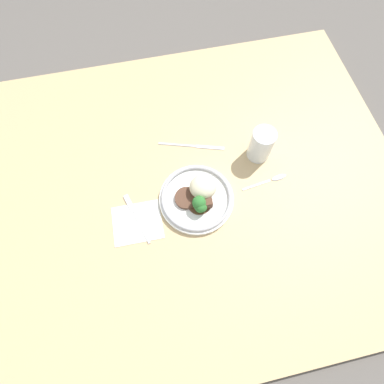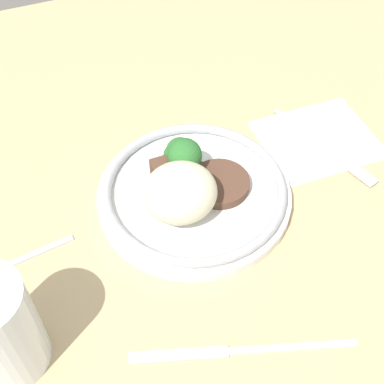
{
  "view_description": "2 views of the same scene",
  "coord_description": "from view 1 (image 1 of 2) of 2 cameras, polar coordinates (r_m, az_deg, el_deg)",
  "views": [
    {
      "loc": [
        -0.11,
        -0.4,
        0.91
      ],
      "look_at": [
        -0.04,
        -0.05,
        0.07
      ],
      "focal_mm": 28.0,
      "sensor_mm": 36.0,
      "label": 1
    },
    {
      "loc": [
        0.13,
        0.33,
        0.53
      ],
      "look_at": [
        -0.01,
        -0.03,
        0.08
      ],
      "focal_mm": 50.0,
      "sensor_mm": 36.0,
      "label": 2
    }
  ],
  "objects": [
    {
      "name": "spoon",
      "position": [
        1.01,
        15.24,
        2.37
      ],
      "size": [
        0.16,
        0.03,
        0.01
      ],
      "rotation": [
        0.0,
        0.0,
        0.13
      ],
      "color": "silver",
      "rests_on": "dining_table"
    },
    {
      "name": "knife",
      "position": [
        1.03,
        0.36,
        8.75
      ],
      "size": [
        0.22,
        0.08,
        0.0
      ],
      "rotation": [
        0.0,
        0.0,
        -0.31
      ],
      "color": "silver",
      "rests_on": "dining_table"
    },
    {
      "name": "plate",
      "position": [
        0.92,
        1.15,
        -0.94
      ],
      "size": [
        0.23,
        0.23,
        0.08
      ],
      "color": "white",
      "rests_on": "dining_table"
    },
    {
      "name": "napkin",
      "position": [
        0.93,
        -10.37,
        -5.76
      ],
      "size": [
        0.15,
        0.13,
        0.0
      ],
      "color": "silver",
      "rests_on": "dining_table"
    },
    {
      "name": "ground_plane",
      "position": [
        1.0,
        1.5,
        1.11
      ],
      "size": [
        8.0,
        8.0,
        0.0
      ],
      "primitive_type": "plane",
      "color": "#5B5651"
    },
    {
      "name": "fork",
      "position": [
        0.94,
        -10.86,
        -4.06
      ],
      "size": [
        0.06,
        0.17,
        0.0
      ],
      "rotation": [
        0.0,
        0.0,
        1.86
      ],
      "color": "silver",
      "rests_on": "napkin"
    },
    {
      "name": "juice_glass",
      "position": [
        1.0,
        12.96,
        8.59
      ],
      "size": [
        0.08,
        0.08,
        0.12
      ],
      "color": "yellow",
      "rests_on": "dining_table"
    },
    {
      "name": "dining_table",
      "position": [
        0.98,
        1.52,
        1.48
      ],
      "size": [
        1.33,
        1.15,
        0.03
      ],
      "color": "tan",
      "rests_on": "ground"
    }
  ]
}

